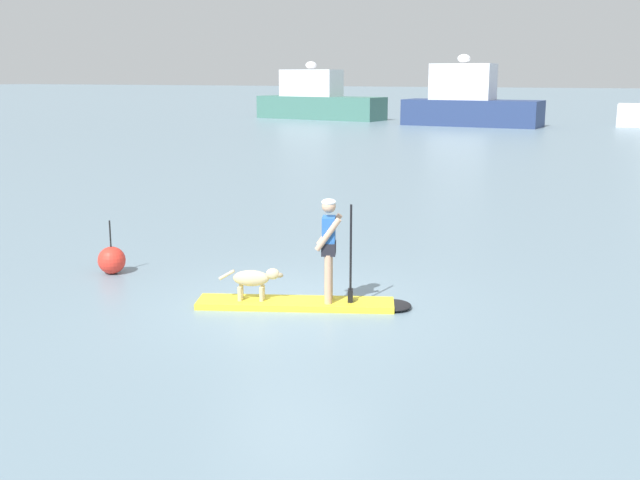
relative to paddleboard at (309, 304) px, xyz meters
The scene contains 7 objects.
ground_plane 0.23m from the paddleboard, 160.25° to the right, with size 400.00×400.00×0.00m, color slate.
paddleboard is the anchor object (origin of this frame).
person_paddler 1.06m from the paddleboard, 19.75° to the left, with size 0.67×0.58×1.67m.
dog 0.98m from the paddleboard, 160.25° to the right, with size 1.01×0.43×0.53m.
moored_boat_far_starboard 52.34m from the paddleboard, 113.47° to the left, with size 11.29×4.70×4.63m.
moored_boat_starboard 45.31m from the paddleboard, 99.64° to the left, with size 9.84×3.75×5.01m.
marker_buoy 4.30m from the paddleboard, behind, with size 0.52×0.52×1.02m.
Camera 1 is at (5.13, -10.83, 3.69)m, focal length 43.44 mm.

